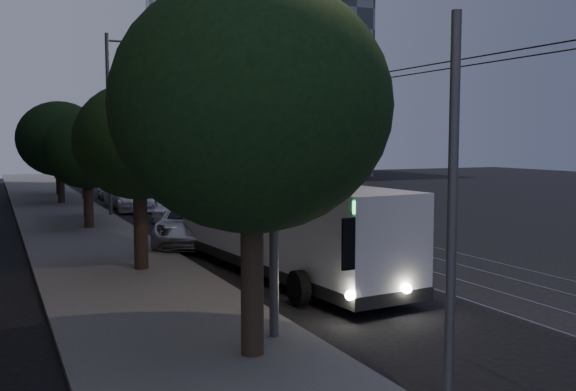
# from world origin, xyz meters

# --- Properties ---
(ground) EXTENTS (120.00, 120.00, 0.00)m
(ground) POSITION_xyz_m (0.00, 0.00, 0.00)
(ground) COLOR black
(ground) RESTS_ON ground
(sidewalk) EXTENTS (5.00, 90.00, 0.15)m
(sidewalk) POSITION_xyz_m (-7.50, 20.00, 0.07)
(sidewalk) COLOR slate
(sidewalk) RESTS_ON ground
(tram_rails) EXTENTS (4.52, 90.00, 0.02)m
(tram_rails) POSITION_xyz_m (2.50, 20.00, 0.01)
(tram_rails) COLOR gray
(tram_rails) RESTS_ON ground
(overhead_wires) EXTENTS (2.23, 90.00, 6.00)m
(overhead_wires) POSITION_xyz_m (-4.97, 20.00, 3.47)
(overhead_wires) COLOR black
(overhead_wires) RESTS_ON ground
(building_distant_right) EXTENTS (22.00, 18.00, 24.00)m
(building_distant_right) POSITION_xyz_m (18.00, 55.00, 12.00)
(building_distant_right) COLOR #363C45
(building_distant_right) RESTS_ON ground
(trolleybus) EXTENTS (3.35, 11.51, 5.63)m
(trolleybus) POSITION_xyz_m (-2.90, 1.21, 1.58)
(trolleybus) COLOR silver
(trolleybus) RESTS_ON ground
(pickup_silver) EXTENTS (4.58, 6.49, 1.64)m
(pickup_silver) POSITION_xyz_m (-3.81, 8.00, 0.82)
(pickup_silver) COLOR #B9BCC1
(pickup_silver) RESTS_ON ground
(car_white_a) EXTENTS (2.64, 4.27, 1.36)m
(car_white_a) POSITION_xyz_m (-2.70, 16.07, 0.68)
(car_white_a) COLOR white
(car_white_a) RESTS_ON ground
(car_white_b) EXTENTS (2.46, 5.28, 1.49)m
(car_white_b) POSITION_xyz_m (-3.44, 21.73, 0.75)
(car_white_b) COLOR white
(car_white_b) RESTS_ON ground
(car_white_c) EXTENTS (1.96, 4.12, 1.30)m
(car_white_c) POSITION_xyz_m (-3.42, 24.50, 0.65)
(car_white_c) COLOR white
(car_white_c) RESTS_ON ground
(car_white_d) EXTENTS (1.79, 4.02, 1.34)m
(car_white_d) POSITION_xyz_m (-3.33, 30.23, 0.67)
(car_white_d) COLOR silver
(car_white_d) RESTS_ON ground
(tree_0) EXTENTS (5.28, 5.28, 7.27)m
(tree_0) POSITION_xyz_m (-6.63, -5.83, 4.88)
(tree_0) COLOR #32251C
(tree_0) RESTS_ON ground
(tree_1) EXTENTS (4.09, 4.09, 6.05)m
(tree_1) POSITION_xyz_m (-6.83, 3.29, 4.19)
(tree_1) COLOR #32251C
(tree_1) RESTS_ON ground
(tree_2) EXTENTS (4.07, 4.07, 5.65)m
(tree_2) POSITION_xyz_m (-7.00, 14.00, 3.79)
(tree_2) COLOR #32251C
(tree_2) RESTS_ON ground
(tree_3) EXTENTS (3.94, 3.94, 5.96)m
(tree_3) POSITION_xyz_m (-6.50, 18.17, 4.16)
(tree_3) COLOR #32251C
(tree_3) RESTS_ON ground
(tree_4) EXTENTS (5.40, 5.40, 6.74)m
(tree_4) POSITION_xyz_m (-7.00, 26.98, 4.29)
(tree_4) COLOR #32251C
(tree_4) RESTS_ON ground
(tree_5) EXTENTS (5.24, 5.24, 6.75)m
(tree_5) POSITION_xyz_m (-6.50, 33.94, 4.38)
(tree_5) COLOR #32251C
(tree_5) RESTS_ON ground
(streetlamp_near) EXTENTS (2.71, 0.44, 11.40)m
(streetlamp_near) POSITION_xyz_m (-5.37, -4.98, 6.79)
(streetlamp_near) COLOR #565659
(streetlamp_near) RESTS_ON ground
(streetlamp_far) EXTENTS (2.41, 0.44, 9.97)m
(streetlamp_far) POSITION_xyz_m (-4.79, 18.88, 6.01)
(streetlamp_far) COLOR #565659
(streetlamp_far) RESTS_ON ground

